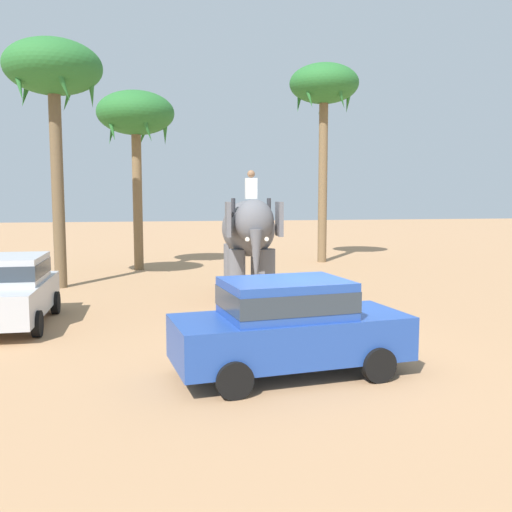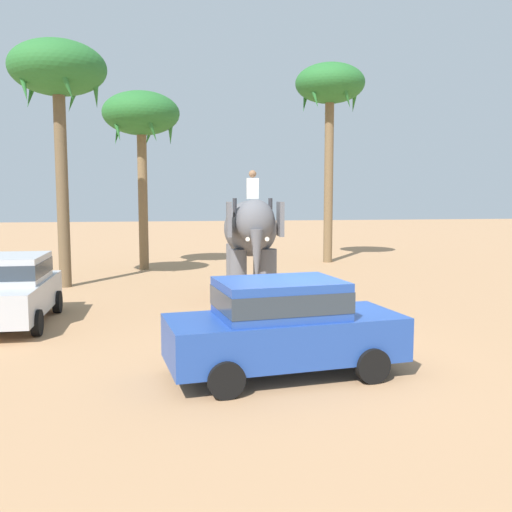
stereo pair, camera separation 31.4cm
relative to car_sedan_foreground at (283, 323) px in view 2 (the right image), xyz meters
The scene contains 7 objects.
ground_plane 1.16m from the car_sedan_foreground, 46.45° to the left, with size 120.00×120.00×0.00m, color tan.
car_sedan_foreground is the anchor object (origin of this frame).
car_parked_far_side 7.56m from the car_sedan_foreground, 139.37° to the left, with size 1.89×4.11×1.70m.
elephant_with_mahout 7.43m from the car_sedan_foreground, 85.58° to the left, with size 1.81×3.93×3.88m.
palm_tree_behind_elephant 16.19m from the car_sedan_foreground, 100.91° to the left, with size 3.20×3.20×7.47m.
palm_tree_near_hut 18.58m from the car_sedan_foreground, 70.87° to the left, with size 3.20×3.20×9.19m.
palm_tree_left_of_road 13.48m from the car_sedan_foreground, 116.96° to the left, with size 3.20×3.20×8.28m.
Camera 2 is at (-2.50, -9.96, 3.16)m, focal length 39.55 mm.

